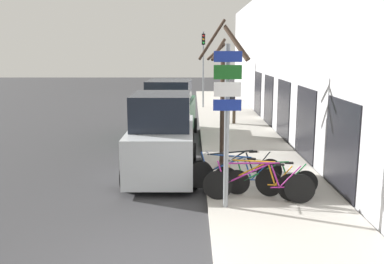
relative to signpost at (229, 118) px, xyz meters
The scene contains 14 objects.
ground_plane 8.95m from the signpost, 99.15° to the left, with size 80.00×80.00×0.00m, color #333335.
sidewalk_curb 11.63m from the signpost, 83.89° to the left, with size 3.20×32.00×0.15m.
building_facade 11.74m from the signpost, 75.31° to the left, with size 0.23×32.00×6.50m.
signpost is the anchor object (origin of this frame).
bicycle_0 1.80m from the signpost, 24.98° to the left, with size 2.52×0.52×0.94m.
bicycle_1 1.92m from the signpost, 39.59° to the left, with size 2.06×0.89×0.90m.
bicycle_2 2.16m from the signpost, 35.59° to the left, with size 2.21×0.44×0.83m.
bicycle_3 1.98m from the signpost, 75.87° to the left, with size 2.17×1.17×0.91m.
bicycle_4 2.19m from the signpost, 76.21° to the left, with size 2.45×0.57×0.93m.
parked_car_0 3.54m from the signpost, 118.16° to the left, with size 1.98×4.22×2.38m.
parked_car_1 8.45m from the signpost, 101.29° to the left, with size 2.27×4.24×2.38m.
pedestrian_near 11.12m from the signpost, 84.26° to the left, with size 0.43×0.36×1.63m.
street_tree 3.47m from the signpost, 86.89° to the left, with size 1.56×1.76×4.28m.
traffic_light 16.98m from the signpost, 90.21° to the left, with size 0.20×0.30×4.50m.
Camera 1 is at (0.64, -6.32, 3.54)m, focal length 40.00 mm.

